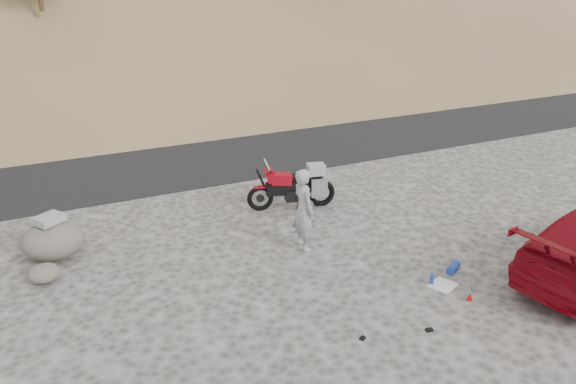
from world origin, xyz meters
The scene contains 13 objects.
ground centered at (0.00, 0.00, 0.00)m, with size 140.00×140.00×0.00m, color #43413E.
road centered at (0.00, 9.00, 0.00)m, with size 120.00×7.00×0.05m, color black.
motorcycle centered at (0.87, 3.24, 0.58)m, with size 2.26×0.95×1.36m.
man centered at (0.09, 1.21, 0.00)m, with size 0.67×0.44×1.84m, color #939398.
boulder centered at (-4.92, 3.03, 0.44)m, with size 1.58×1.47×1.01m.
small_rock centered at (-5.18, 2.09, 0.19)m, with size 0.71×0.66×0.37m.
gear_white_cloth centered at (1.87, -1.36, 0.01)m, with size 0.49×0.43×0.02m, color white.
gear_blue_mat centered at (2.41, -1.00, 0.08)m, with size 0.16×0.16×0.41m, color #1A389F.
gear_bottle centered at (1.70, -1.22, 0.10)m, with size 0.07×0.07×0.21m, color #1A389F.
gear_funnel centered at (1.99, -1.97, 0.08)m, with size 0.12×0.12×0.15m, color #B40C0C.
gear_glove_a centered at (0.71, -2.41, 0.02)m, with size 0.12×0.09×0.03m, color black.
gear_glove_b centered at (-0.45, -2.13, 0.02)m, with size 0.10×0.08×0.03m, color black.
gear_blue_cloth centered at (1.89, -1.32, 0.01)m, with size 0.34×0.25×0.01m, color #8EB1DC.
Camera 1 is at (-4.85, -8.63, 5.89)m, focal length 35.00 mm.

